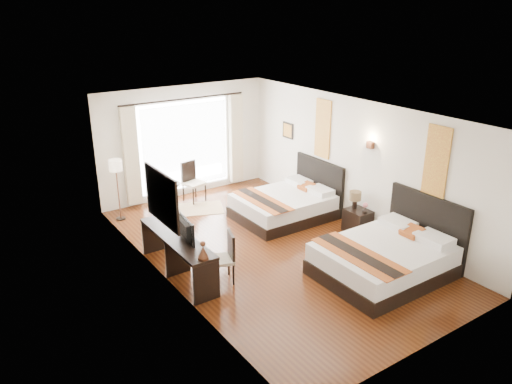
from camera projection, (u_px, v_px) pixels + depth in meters
floor at (271, 249)px, 10.09m from camera, size 4.50×7.50×0.01m
ceiling at (273, 112)px, 9.10m from camera, size 4.50×7.50×0.02m
wall_headboard at (356, 164)px, 10.77m from camera, size 0.01×7.50×2.80m
wall_desk at (164, 209)px, 8.41m from camera, size 0.01×7.50×2.80m
wall_window at (184, 142)px, 12.49m from camera, size 4.50×0.01×2.80m
wall_entry at (435, 262)px, 6.69m from camera, size 4.50×0.01×2.80m
window_glass at (185, 146)px, 12.51m from camera, size 2.40×0.02×2.20m
sheer_curtain at (186, 146)px, 12.47m from camera, size 2.30×0.02×2.10m
drape_left at (131, 157)px, 11.68m from camera, size 0.35×0.14×2.35m
drape_right at (236, 139)px, 13.20m from camera, size 0.35×0.14×2.35m
art_panel_near at (436, 162)px, 9.02m from camera, size 0.03×0.50×1.35m
art_panel_far at (323, 129)px, 11.42m from camera, size 0.03×0.50×1.35m
wall_sconce at (370, 145)px, 10.24m from camera, size 0.10×0.14×0.14m
mirror_frame at (162, 198)px, 8.48m from camera, size 0.04×1.25×0.95m
mirror_glass at (163, 197)px, 8.49m from camera, size 0.01×1.12×0.82m
bed_near at (387, 257)px, 9.03m from camera, size 2.33×1.81×1.32m
bed_far at (287, 204)px, 11.48m from camera, size 2.15×1.68×1.21m
nightstand at (358, 221)px, 10.72m from camera, size 0.43×0.53×0.51m
table_lamp at (355, 197)px, 10.63m from camera, size 0.25×0.25×0.40m
vase at (365, 211)px, 10.47m from camera, size 0.16×0.16×0.12m
console_desk at (178, 255)px, 9.02m from camera, size 0.50×2.20×0.76m
television at (182, 230)px, 8.66m from camera, size 0.18×0.74×0.42m
bronze_figurine at (203, 251)px, 8.06m from camera, size 0.20×0.20×0.28m
desk_chair at (222, 267)px, 8.82m from camera, size 0.54×0.54×0.92m
floor_lamp at (116, 170)px, 11.04m from camera, size 0.29×0.29×1.42m
side_table at (170, 194)px, 12.14m from camera, size 0.50×0.50×0.58m
fruit_bowl at (169, 182)px, 12.05m from camera, size 0.23×0.23×0.05m
window_chair at (194, 189)px, 12.42m from camera, size 0.55×0.55×1.00m
jute_rug at (197, 209)px, 12.02m from camera, size 1.46×1.26×0.01m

